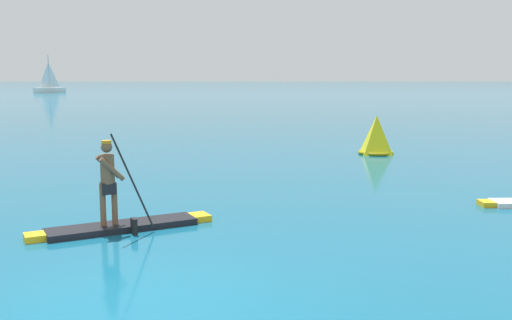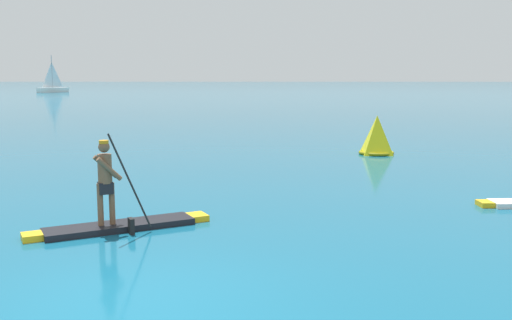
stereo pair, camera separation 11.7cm
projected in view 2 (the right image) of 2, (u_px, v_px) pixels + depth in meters
ground at (134, 302)px, 7.52m from camera, size 440.00×440.00×0.00m
paddleboarder_mid_center at (117, 213)px, 10.99m from camera, size 3.31×2.01×1.92m
race_marker_buoy at (377, 137)px, 21.36m from camera, size 1.50×1.50×1.44m
sailboat_left_horizon at (53, 88)px, 93.87m from camera, size 4.15×4.84×5.98m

